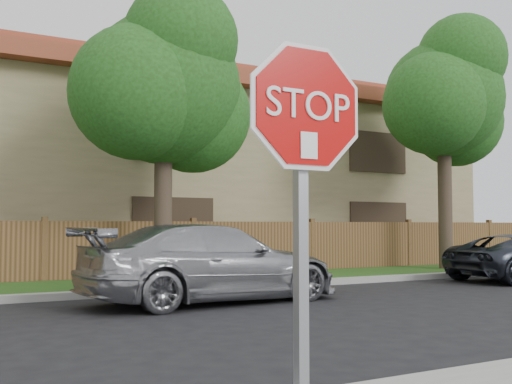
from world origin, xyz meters
TOP-DOWN VIEW (x-y plane):
  - far_curb at (0.00, 8.15)m, footprint 70.00×0.30m
  - grass_strip at (0.00, 9.80)m, footprint 70.00×3.00m
  - fence at (0.00, 11.40)m, footprint 70.00×0.12m
  - apartment_building at (0.00, 17.00)m, footprint 35.20×9.20m
  - tree_mid at (2.52, 9.57)m, footprint 4.80×3.90m
  - tree_right at (12.02, 9.57)m, footprint 4.80×3.90m
  - stop_sign at (-0.61, -1.48)m, footprint 1.01×0.13m
  - sedan_right at (2.34, 6.36)m, footprint 5.37×2.57m

SIDE VIEW (x-z plane):
  - grass_strip at x=0.00m, z-range 0.00..0.12m
  - far_curb at x=0.00m, z-range 0.00..0.15m
  - sedan_right at x=2.34m, z-range 0.00..1.51m
  - fence at x=0.00m, z-range 0.00..1.60m
  - stop_sign at x=-0.61m, z-range 0.55..3.11m
  - apartment_building at x=0.00m, z-range -0.07..7.13m
  - tree_mid at x=2.52m, z-range 1.20..8.55m
  - tree_right at x=12.02m, z-range 1.47..9.67m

